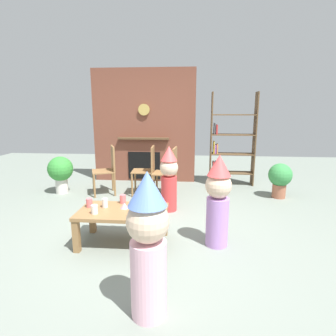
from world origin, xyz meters
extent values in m
plane|color=gray|center=(0.00, 0.00, 0.00)|extent=(12.00, 12.00, 0.00)
cube|color=brown|center=(-0.55, 2.60, 1.20)|extent=(2.20, 0.18, 2.40)
cube|color=black|center=(-0.55, 2.50, 0.35)|extent=(0.70, 0.02, 0.60)
cube|color=brown|center=(-0.55, 2.46, 0.95)|extent=(1.10, 0.10, 0.04)
cylinder|color=tan|center=(-0.53, 2.48, 1.55)|extent=(0.24, 0.04, 0.24)
cube|color=brown|center=(0.88, 2.40, 0.95)|extent=(0.02, 0.28, 1.90)
cube|color=brown|center=(1.76, 2.40, 0.95)|extent=(0.02, 0.28, 1.90)
cube|color=brown|center=(1.32, 2.40, 0.25)|extent=(0.86, 0.28, 0.02)
cube|color=brown|center=(1.32, 2.40, 0.65)|extent=(0.86, 0.28, 0.02)
cube|color=brown|center=(1.32, 2.40, 1.05)|extent=(0.86, 0.28, 0.02)
cube|color=brown|center=(1.32, 2.40, 1.45)|extent=(0.86, 0.28, 0.02)
cube|color=#B23333|center=(0.94, 2.40, 0.37)|extent=(0.03, 0.20, 0.22)
cube|color=#3359A5|center=(0.99, 2.40, 0.37)|extent=(0.03, 0.20, 0.23)
cube|color=#3F8C4C|center=(1.03, 2.40, 0.37)|extent=(0.02, 0.20, 0.23)
cube|color=gold|center=(0.94, 2.40, 0.78)|extent=(0.02, 0.20, 0.25)
cube|color=#8C4C99|center=(0.97, 2.40, 0.75)|extent=(0.03, 0.20, 0.18)
cube|color=#D87F3F|center=(1.01, 2.40, 0.76)|extent=(0.02, 0.20, 0.20)
cube|color=#4C4C51|center=(0.94, 2.40, 1.17)|extent=(0.02, 0.20, 0.22)
cube|color=#B23333|center=(0.99, 2.40, 1.16)|extent=(0.03, 0.20, 0.19)
cube|color=olive|center=(-0.32, -0.36, 0.39)|extent=(1.03, 0.60, 0.04)
cube|color=olive|center=(-0.79, -0.62, 0.19)|extent=(0.07, 0.07, 0.37)
cube|color=olive|center=(0.15, -0.62, 0.19)|extent=(0.07, 0.07, 0.37)
cube|color=olive|center=(-0.79, -0.11, 0.19)|extent=(0.07, 0.07, 0.37)
cube|color=olive|center=(0.15, -0.11, 0.19)|extent=(0.07, 0.07, 0.37)
cylinder|color=silver|center=(-0.60, -0.50, 0.47)|extent=(0.07, 0.07, 0.10)
cylinder|color=silver|center=(-0.55, -0.29, 0.47)|extent=(0.07, 0.07, 0.11)
cylinder|color=#E5666B|center=(-0.37, -0.13, 0.47)|extent=(0.07, 0.07, 0.11)
cylinder|color=#E5666B|center=(-0.74, -0.30, 0.47)|extent=(0.07, 0.07, 0.11)
cylinder|color=white|center=(-0.06, -0.47, 0.42)|extent=(0.19, 0.19, 0.01)
cylinder|color=white|center=(-0.06, -0.19, 0.42)|extent=(0.16, 0.16, 0.01)
cone|color=pink|center=(-0.31, -0.30, 0.45)|extent=(0.10, 0.10, 0.07)
cylinder|color=#EAB2C6|center=(0.16, -1.50, 0.31)|extent=(0.28, 0.28, 0.61)
sphere|color=beige|center=(0.16, -1.50, 0.77)|extent=(0.32, 0.32, 0.32)
cone|color=#668CE5|center=(0.16, -1.50, 1.02)|extent=(0.29, 0.29, 0.25)
cylinder|color=#B27FCC|center=(0.78, -0.32, 0.29)|extent=(0.26, 0.26, 0.58)
sphere|color=beige|center=(0.78, -0.32, 0.72)|extent=(0.30, 0.30, 0.30)
cone|color=#EA4C4C|center=(0.78, -0.32, 0.96)|extent=(0.27, 0.27, 0.24)
cylinder|color=#D13838|center=(0.13, 0.76, 0.27)|extent=(0.24, 0.24, 0.55)
sphere|color=beige|center=(0.13, 0.76, 0.69)|extent=(0.28, 0.28, 0.28)
cone|color=#EA4C4C|center=(0.13, 0.76, 0.91)|extent=(0.25, 0.25, 0.23)
cube|color=olive|center=(-1.14, 1.50, 0.44)|extent=(0.52, 0.52, 0.02)
cube|color=olive|center=(-0.97, 1.57, 0.68)|extent=(0.18, 0.38, 0.45)
cylinder|color=olive|center=(-1.38, 1.60, 0.21)|extent=(0.04, 0.04, 0.43)
cylinder|color=olive|center=(-1.24, 1.26, 0.21)|extent=(0.04, 0.04, 0.43)
cylinder|color=olive|center=(-1.04, 1.73, 0.21)|extent=(0.04, 0.04, 0.43)
cylinder|color=olive|center=(-0.91, 1.40, 0.21)|extent=(0.04, 0.04, 0.43)
cube|color=olive|center=(-0.41, 1.57, 0.44)|extent=(0.42, 0.42, 0.02)
cube|color=olive|center=(-0.23, 1.57, 0.68)|extent=(0.05, 0.40, 0.45)
cylinder|color=olive|center=(-0.60, 1.74, 0.21)|extent=(0.04, 0.04, 0.43)
cylinder|color=olive|center=(-0.58, 1.38, 0.21)|extent=(0.04, 0.04, 0.43)
cylinder|color=olive|center=(-0.24, 1.75, 0.21)|extent=(0.04, 0.04, 0.43)
cylinder|color=olive|center=(-0.22, 1.39, 0.21)|extent=(0.04, 0.04, 0.43)
cube|color=olive|center=(0.00, 1.44, 0.44)|extent=(0.44, 0.44, 0.02)
cube|color=olive|center=(0.18, 1.43, 0.68)|extent=(0.07, 0.40, 0.45)
cylinder|color=olive|center=(-0.16, 1.64, 0.21)|extent=(0.04, 0.04, 0.43)
cylinder|color=olive|center=(-0.20, 1.28, 0.21)|extent=(0.04, 0.04, 0.43)
cylinder|color=olive|center=(0.19, 1.61, 0.21)|extent=(0.04, 0.04, 0.43)
cylinder|color=olive|center=(0.16, 1.25, 0.21)|extent=(0.04, 0.04, 0.43)
cylinder|color=#9E5B42|center=(2.06, 1.55, 0.12)|extent=(0.23, 0.23, 0.25)
sphere|color=#378B44|center=(2.06, 1.55, 0.42)|extent=(0.41, 0.41, 0.41)
cylinder|color=beige|center=(-1.97, 1.50, 0.14)|extent=(0.22, 0.22, 0.27)
sphere|color=#338734|center=(-1.97, 1.50, 0.47)|extent=(0.46, 0.46, 0.46)
camera|label=1|loc=(0.46, -3.34, 1.57)|focal=29.40mm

